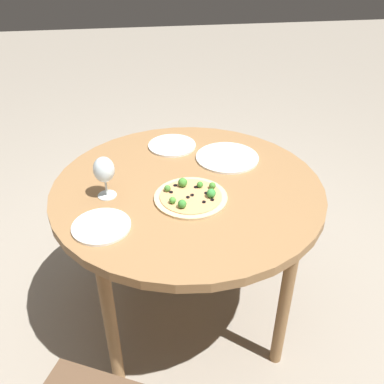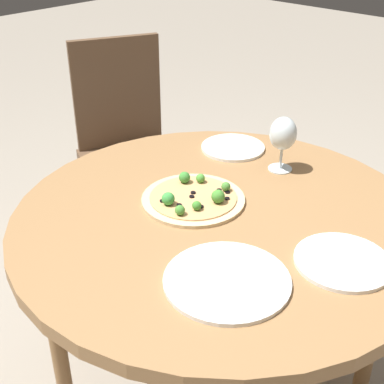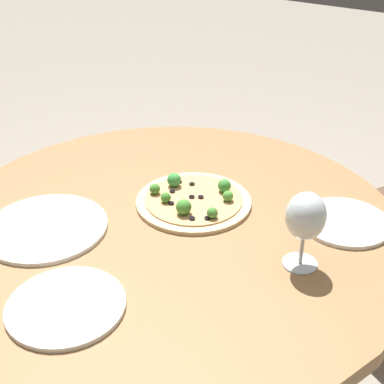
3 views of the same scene
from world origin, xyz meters
name	(u,v)px [view 3 (image 3 of 3)]	position (x,y,z in m)	size (l,w,h in m)	color
dining_table	(170,243)	(0.00, 0.00, 0.65)	(1.10, 1.10, 0.72)	olive
pizza	(192,199)	(0.00, -0.09, 0.73)	(0.28, 0.28, 0.05)	#DBBC89
wine_glass	(306,218)	(-0.32, -0.03, 0.84)	(0.08, 0.08, 0.17)	silver
plate_near	(46,227)	(0.20, 0.19, 0.73)	(0.28, 0.28, 0.01)	white
plate_far	(345,222)	(-0.33, -0.23, 0.73)	(0.21, 0.21, 0.01)	white
plate_side	(66,306)	(-0.03, 0.34, 0.73)	(0.22, 0.22, 0.01)	white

